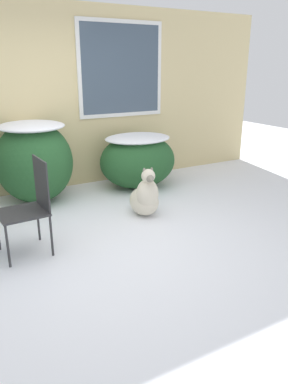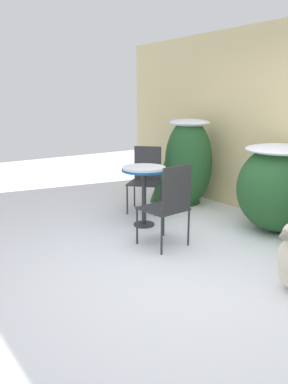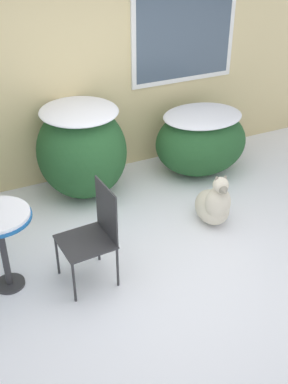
% 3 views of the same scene
% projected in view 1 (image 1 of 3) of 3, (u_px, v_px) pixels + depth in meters
% --- Properties ---
extents(ground_plane, '(16.00, 16.00, 0.00)m').
position_uv_depth(ground_plane, '(104.00, 244.00, 4.07)').
color(ground_plane, white).
extents(house_wall, '(8.00, 0.10, 2.71)m').
position_uv_depth(house_wall, '(46.00, 98.00, 5.48)').
color(house_wall, '#D1BC84').
rests_on(house_wall, ground_plane).
extents(shrub_middle, '(1.05, 1.09, 1.13)m').
position_uv_depth(shrub_middle, '(34.00, 160.00, 5.16)').
color(shrub_middle, '#235128').
rests_on(shrub_middle, ground_plane).
extents(shrub_right, '(1.21, 0.98, 0.84)m').
position_uv_depth(shrub_right, '(138.00, 159.00, 5.82)').
color(shrub_right, '#235128').
rests_on(shrub_right, ground_plane).
extents(patio_chair_far_side, '(0.49, 0.49, 0.97)m').
position_uv_depth(patio_chair_far_side, '(30.00, 203.00, 3.75)').
color(patio_chair_far_side, '#2D2D30').
rests_on(patio_chair_far_side, ground_plane).
extents(dog, '(0.47, 0.70, 0.67)m').
position_uv_depth(dog, '(145.00, 198.00, 4.76)').
color(dog, beige).
rests_on(dog, ground_plane).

